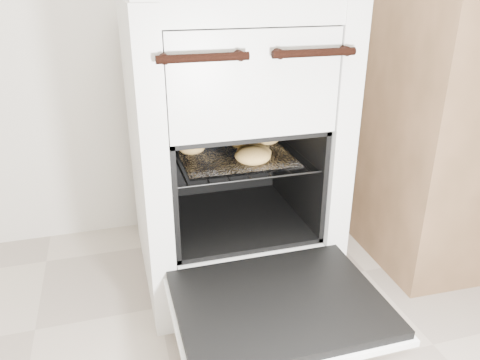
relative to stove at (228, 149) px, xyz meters
name	(u,v)px	position (x,y,z in m)	size (l,w,h in m)	color
stove	(228,149)	(0.00, 0.00, 0.00)	(0.54, 0.60, 0.83)	silver
oven_door	(279,305)	(0.00, -0.46, -0.22)	(0.49, 0.38, 0.03)	black
oven_rack	(233,155)	(0.00, -0.06, 0.00)	(0.39, 0.38, 0.01)	black
foil_sheet	(235,156)	(0.00, -0.08, 0.01)	(0.31, 0.27, 0.01)	white
baked_rolls	(248,145)	(0.04, -0.06, 0.03)	(0.34, 0.28, 0.04)	tan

